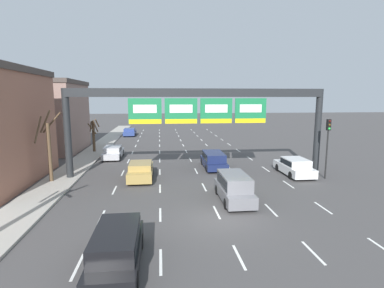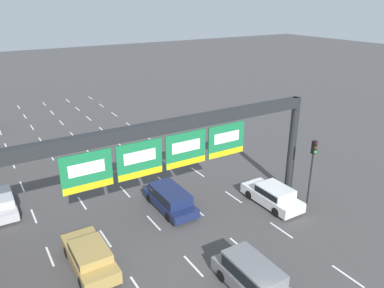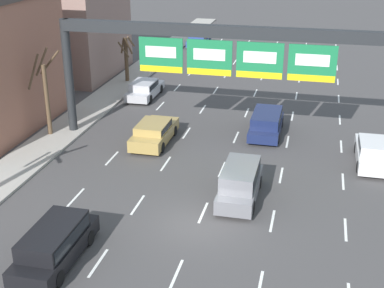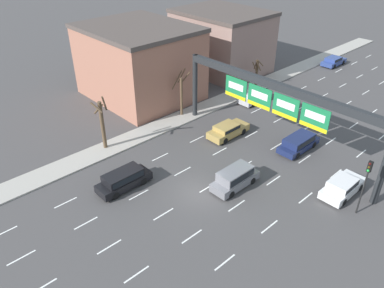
# 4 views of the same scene
# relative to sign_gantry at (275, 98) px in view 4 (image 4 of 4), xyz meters

# --- Properties ---
(ground_plane) EXTENTS (220.00, 220.00, 0.00)m
(ground_plane) POSITION_rel_sign_gantry_xyz_m (-0.00, -9.53, -5.87)
(ground_plane) COLOR #474444
(sidewalk_left) EXTENTS (2.80, 110.00, 0.15)m
(sidewalk_left) POSITION_rel_sign_gantry_xyz_m (-11.30, -9.53, -5.79)
(sidewalk_left) COLOR #A8A399
(sidewalk_left) RESTS_ON ground_plane
(lane_dashes) EXTENTS (13.32, 67.00, 0.01)m
(lane_dashes) POSITION_rel_sign_gantry_xyz_m (0.00, 3.97, -5.86)
(lane_dashes) COLOR white
(lane_dashes) RESTS_ON ground_plane
(sign_gantry) EXTENTS (21.96, 0.70, 7.40)m
(sign_gantry) POSITION_rel_sign_gantry_xyz_m (0.00, 0.00, 0.00)
(sign_gantry) COLOR #232628
(sign_gantry) RESTS_ON ground_plane
(building_near) EXTENTS (13.76, 11.45, 8.99)m
(building_near) POSITION_rel_sign_gantry_xyz_m (-19.85, -0.92, -1.36)
(building_near) COLOR #9E6651
(building_near) RESTS_ON ground_plane
(building_far) EXTENTS (12.84, 10.33, 8.73)m
(building_far) POSITION_rel_sign_gantry_xyz_m (-19.40, 13.75, -1.49)
(building_far) COLOR gray
(building_far) RESTS_ON ground_plane
(car_blue) EXTENTS (1.99, 4.63, 1.31)m
(car_blue) POSITION_rel_sign_gantry_xyz_m (-8.48, 28.03, -5.16)
(car_blue) COLOR navy
(car_blue) RESTS_ON ground_plane
(car_gold) EXTENTS (1.97, 4.82, 1.41)m
(car_gold) POSITION_rel_sign_gantry_xyz_m (-4.86, -0.66, -5.11)
(car_gold) COLOR #A88947
(car_gold) RESTS_ON ground_plane
(suv_black) EXTENTS (1.84, 4.85, 1.62)m
(suv_black) POSITION_rel_sign_gantry_xyz_m (-5.00, -13.81, -4.96)
(suv_black) COLOR black
(suv_black) RESTS_ON ground_plane
(suv_navy) EXTENTS (1.95, 4.88, 1.51)m
(suv_navy) POSITION_rel_sign_gantry_xyz_m (1.81, 2.52, -5.02)
(suv_navy) COLOR #19234C
(suv_navy) RESTS_ON ground_plane
(car_silver) EXTENTS (1.90, 4.77, 1.35)m
(car_silver) POSITION_rel_sign_gantry_xyz_m (-8.41, 8.26, -5.14)
(car_silver) COLOR #B7B7BC
(car_silver) RESTS_ON ground_plane
(suv_grey) EXTENTS (1.82, 4.63, 1.79)m
(suv_grey) POSITION_rel_sign_gantry_xyz_m (1.48, -6.72, -4.88)
(suv_grey) COLOR slate
(suv_grey) RESTS_ON ground_plane
(car_white) EXTENTS (1.96, 4.69, 1.48)m
(car_white) POSITION_rel_sign_gantry_xyz_m (8.31, -0.85, -5.08)
(car_white) COLOR silver
(car_white) RESTS_ON ground_plane
(traffic_light_near_gantry) EXTENTS (0.30, 0.35, 4.93)m
(traffic_light_near_gantry) POSITION_rel_sign_gantry_xyz_m (10.35, -2.24, -2.36)
(traffic_light_near_gantry) COLOR black
(traffic_light_near_gantry) RESTS_ON ground_plane
(tree_bare_closest) EXTENTS (1.24, 1.13, 3.99)m
(tree_bare_closest) POSITION_rel_sign_gantry_xyz_m (-11.21, 12.02, -3.57)
(tree_bare_closest) COLOR brown
(tree_bare_closest) RESTS_ON sidewalk_left
(tree_bare_second) EXTENTS (1.47, 1.63, 5.82)m
(tree_bare_second) POSITION_rel_sign_gantry_xyz_m (-11.63, -11.56, -2.87)
(tree_bare_second) COLOR brown
(tree_bare_second) RESTS_ON sidewalk_left
(tree_bare_third) EXTENTS (1.68, 1.64, 5.56)m
(tree_bare_third) POSITION_rel_sign_gantry_xyz_m (-11.89, -0.97, -2.95)
(tree_bare_third) COLOR brown
(tree_bare_third) RESTS_ON sidewalk_left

